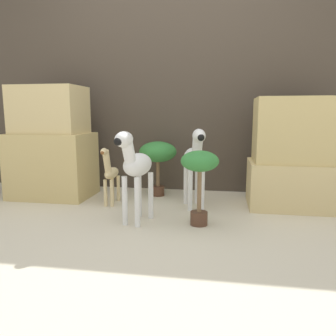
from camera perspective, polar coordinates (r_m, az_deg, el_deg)
The scene contains 9 objects.
ground_plane at distance 2.32m, azimuth -4.52°, elevation -11.79°, with size 14.00×14.00×0.00m, color beige.
wall_back at distance 3.64m, azimuth 1.10°, elevation 13.54°, with size 6.40×0.08×2.20m.
rock_pillar_left at distance 3.50m, azimuth -19.61°, elevation 3.52°, with size 0.78×0.55×1.11m.
rock_pillar_right at distance 3.13m, azimuth 21.13°, elevation 1.97°, with size 0.78×0.55×0.98m.
zebra_right at distance 2.88m, azimuth 4.73°, elevation 1.69°, with size 0.26×0.47×0.72m.
zebra_left at distance 2.49m, azimuth -5.76°, elevation 0.43°, with size 0.25×0.47×0.72m.
giraffe_figurine at distance 3.07m, azimuth -9.98°, elevation -0.95°, with size 0.11×0.40×0.55m.
potted_palm_front at distance 3.33m, azimuth -1.78°, elevation 2.44°, with size 0.38×0.38×0.56m.
potted_palm_back at distance 2.44m, azimuth 5.54°, elevation -0.16°, with size 0.28×0.28×0.57m.
Camera 1 is at (0.53, -2.10, 0.84)m, focal length 35.00 mm.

